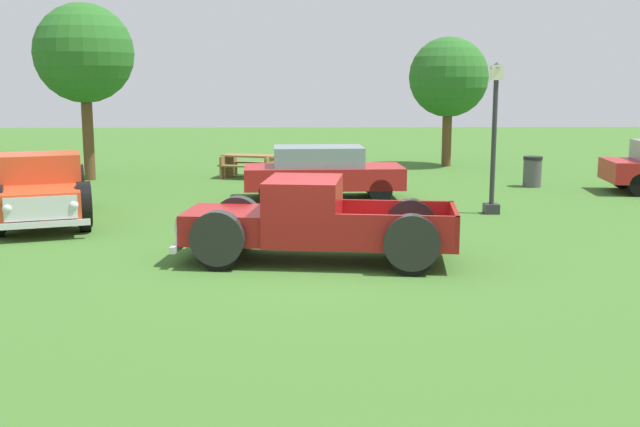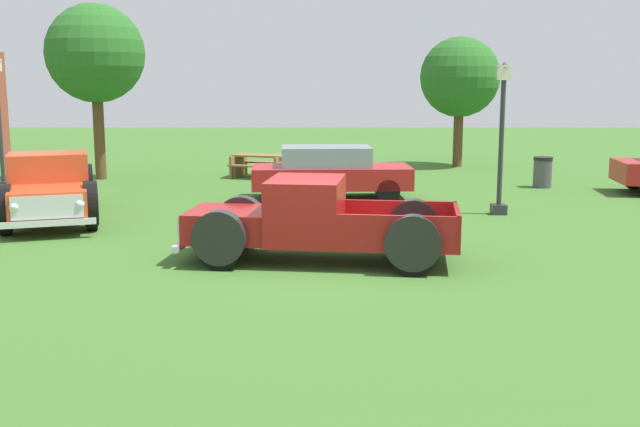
# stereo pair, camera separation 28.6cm
# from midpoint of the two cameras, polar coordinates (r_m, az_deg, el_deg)

# --- Properties ---
(ground_plane) EXTENTS (80.00, 80.00, 0.00)m
(ground_plane) POSITION_cam_midpoint_polar(r_m,az_deg,el_deg) (13.58, -1.60, -4.23)
(ground_plane) COLOR #3D6B28
(pickup_truck_foreground) EXTENTS (5.23, 2.51, 1.54)m
(pickup_truck_foreground) POSITION_cam_midpoint_polar(r_m,az_deg,el_deg) (14.12, -2.06, -0.63)
(pickup_truck_foreground) COLOR maroon
(pickup_truck_foreground) RESTS_ON ground_plane
(pickup_truck_behind_left) EXTENTS (3.43, 5.61, 1.62)m
(pickup_truck_behind_left) POSITION_cam_midpoint_polar(r_m,az_deg,el_deg) (19.09, -20.38, 1.64)
(pickup_truck_behind_left) COLOR #D14723
(pickup_truck_behind_left) RESTS_ON ground_plane
(sedan_distant_a) EXTENTS (4.47, 1.99, 1.47)m
(sedan_distant_a) POSITION_cam_midpoint_polar(r_m,az_deg,el_deg) (21.51, -0.22, 3.15)
(sedan_distant_a) COLOR #B21E1E
(sedan_distant_a) RESTS_ON ground_plane
(lamp_post_far) EXTENTS (0.36, 0.36, 3.73)m
(lamp_post_far) POSITION_cam_midpoint_polar(r_m,az_deg,el_deg) (19.43, 12.38, 5.69)
(lamp_post_far) COLOR #2D2D33
(lamp_post_far) RESTS_ON ground_plane
(picnic_table) EXTENTS (2.16, 1.95, 0.78)m
(picnic_table) POSITION_cam_midpoint_polar(r_m,az_deg,el_deg) (26.29, -5.51, 3.74)
(picnic_table) COLOR olive
(picnic_table) RESTS_ON ground_plane
(trash_can) EXTENTS (0.59, 0.59, 0.95)m
(trash_can) POSITION_cam_midpoint_polar(r_m,az_deg,el_deg) (24.79, 15.17, 3.03)
(trash_can) COLOR #4C4C51
(trash_can) RESTS_ON ground_plane
(oak_tree_east) EXTENTS (3.01, 3.01, 4.90)m
(oak_tree_east) POSITION_cam_midpoint_polar(r_m,az_deg,el_deg) (29.89, 9.24, 9.93)
(oak_tree_east) COLOR brown
(oak_tree_east) RESTS_ON ground_plane
(oak_tree_west) EXTENTS (3.22, 3.22, 5.76)m
(oak_tree_west) POSITION_cam_midpoint_polar(r_m,az_deg,el_deg) (26.62, -17.42, 11.23)
(oak_tree_west) COLOR brown
(oak_tree_west) RESTS_ON ground_plane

